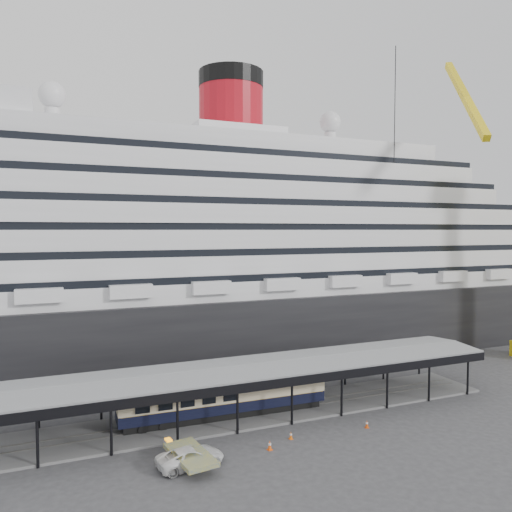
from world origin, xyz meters
The scene contains 8 objects.
ground centered at (0.00, 0.00, 0.00)m, with size 200.00×200.00×0.00m, color #373739.
cruise_ship centered at (0.05, 32.00, 18.35)m, with size 130.00×30.00×43.90m.
platform_canopy centered at (0.00, 5.00, 2.36)m, with size 56.00×9.18×5.30m.
port_truck centered at (-8.75, -3.67, 0.77)m, with size 2.56×5.56×1.55m, color white.
pullman_carriage centered at (-2.67, 5.00, 2.58)m, with size 21.62×3.33×21.16m.
traffic_cone_left centered at (-1.52, -3.44, 0.42)m, with size 0.52×0.52×0.84m.
traffic_cone_mid centered at (1.23, -2.14, 0.35)m, with size 0.38×0.38×0.71m.
traffic_cone_right centered at (9.25, -2.70, 0.38)m, with size 0.46×0.46×0.76m.
Camera 1 is at (-19.37, -42.35, 19.30)m, focal length 35.00 mm.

